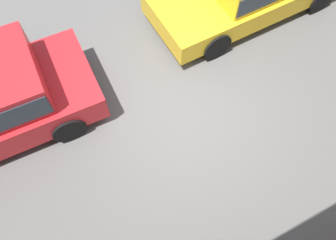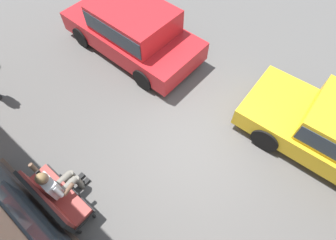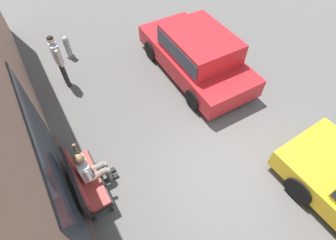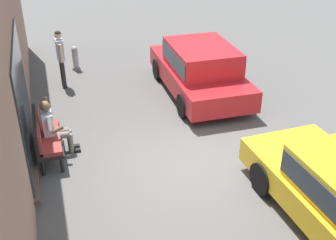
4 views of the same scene
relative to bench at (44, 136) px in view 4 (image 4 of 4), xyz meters
name	(u,v)px [view 4 (image 4 of 4)]	position (x,y,z in m)	size (l,w,h in m)	color
ground_plane	(188,165)	(-1.23, -2.90, -0.55)	(60.00, 60.00, 0.00)	#565451
bench	(44,136)	(0.00, 0.00, 0.00)	(1.52, 0.55, 0.98)	black
person_on_phone	(53,126)	(0.11, -0.22, 0.13)	(0.73, 0.74, 1.32)	#6B665B
parked_car_mid	(200,68)	(2.11, -4.42, 0.25)	(4.21, 2.01, 1.48)	red
pedestrian_standing	(60,55)	(3.72, -0.69, 0.47)	(0.55, 0.21, 1.73)	#232326
fire_hydrant	(75,59)	(4.98, -1.19, -0.16)	(0.38, 0.26, 0.81)	slate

